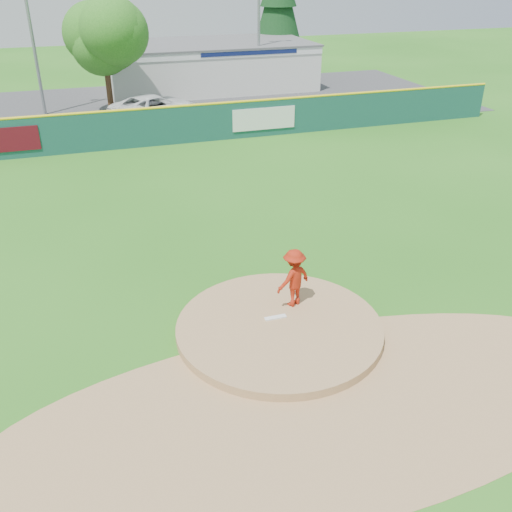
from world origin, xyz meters
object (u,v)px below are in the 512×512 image
object	(u,v)px
deciduous_tree	(103,40)
pitcher	(294,278)
conifer_tree	(278,4)
light_pole_right	(259,12)
van	(155,107)
light_pole_left	(28,12)
pool_building_grp	(209,65)

from	to	relation	value
deciduous_tree	pitcher	bearing A→B (deg)	-83.60
pitcher	conifer_tree	size ratio (longest dim) A/B	0.18
light_pole_right	van	bearing A→B (deg)	-146.88
deciduous_tree	light_pole_right	world-z (taller)	light_pole_right
van	conifer_tree	distance (m)	18.36
deciduous_tree	light_pole_right	bearing A→B (deg)	19.98
light_pole_left	light_pole_right	world-z (taller)	light_pole_left
pool_building_grp	light_pole_right	world-z (taller)	light_pole_right
conifer_tree	van	bearing A→B (deg)	-134.91
deciduous_tree	conifer_tree	xyz separation A→B (m)	(15.00, 11.00, 0.99)
pool_building_grp	deciduous_tree	xyz separation A→B (m)	(-8.00, -6.99, 2.89)
deciduous_tree	light_pole_left	distance (m)	4.72
pitcher	deciduous_tree	size ratio (longest dim) A/B	0.23
van	light_pole_right	bearing A→B (deg)	-78.68
light_pole_left	conifer_tree	bearing A→B (deg)	25.35
conifer_tree	light_pole_right	size ratio (longest dim) A/B	0.95
pool_building_grp	light_pole_left	size ratio (longest dim) A/B	1.38
pool_building_grp	light_pole_right	bearing A→B (deg)	-44.95
light_pole_right	pool_building_grp	bearing A→B (deg)	135.05
pitcher	deciduous_tree	distance (m)	24.57
pitcher	pool_building_grp	size ratio (longest dim) A/B	0.11
pool_building_grp	light_pole_left	xyz separation A→B (m)	(-12.00, -4.99, 4.39)
van	light_pole_right	world-z (taller)	light_pole_right
light_pole_left	light_pole_right	bearing A→B (deg)	7.59
deciduous_tree	light_pole_right	distance (m)	11.75
pool_building_grp	conifer_tree	distance (m)	8.95
conifer_tree	pitcher	bearing A→B (deg)	-109.26
deciduous_tree	light_pole_left	size ratio (longest dim) A/B	0.67
light_pole_left	pool_building_grp	bearing A→B (deg)	22.60
deciduous_tree	light_pole_right	size ratio (longest dim) A/B	0.74
pitcher	light_pole_left	size ratio (longest dim) A/B	0.15
pool_building_grp	conifer_tree	size ratio (longest dim) A/B	1.60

